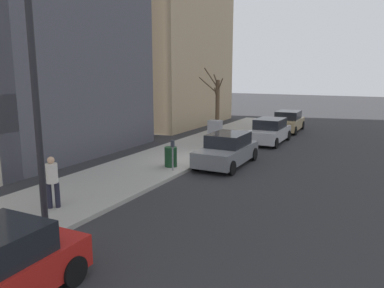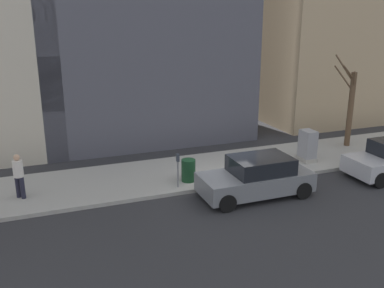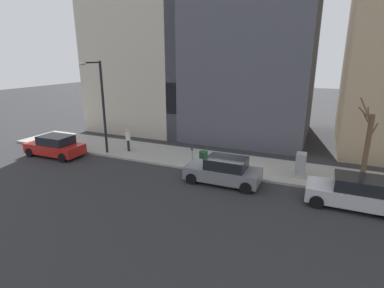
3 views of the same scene
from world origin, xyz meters
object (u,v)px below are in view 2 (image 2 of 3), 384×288
at_px(parking_meter, 178,167).
at_px(pedestrian_near_meter, 19,174).
at_px(utility_box, 307,146).
at_px(trash_bin, 188,170).
at_px(parked_car_grey, 257,177).
at_px(bare_tree, 350,106).

xyz_separation_m(parking_meter, pedestrian_near_meter, (1.08, 5.67, 0.11)).
xyz_separation_m(utility_box, pedestrian_near_meter, (0.23, 12.17, 0.24)).
height_order(parking_meter, trash_bin, parking_meter).
relative_size(parked_car_grey, bare_tree, 0.92).
xyz_separation_m(parked_car_grey, pedestrian_near_meter, (2.58, 8.26, 0.35)).
bearing_deg(bare_tree, trash_bin, 100.62).
distance_m(trash_bin, pedestrian_near_meter, 6.32).
relative_size(parked_car_grey, parking_meter, 3.11).
bearing_deg(bare_tree, parked_car_grey, 116.94).
bearing_deg(parking_meter, bare_tree, -77.50).
bearing_deg(utility_box, pedestrian_near_meter, 88.93).
bearing_deg(utility_box, parking_meter, 97.45).
bearing_deg(parking_meter, trash_bin, -53.13).
relative_size(parking_meter, utility_box, 0.94).
height_order(parked_car_grey, trash_bin, parked_car_grey).
height_order(parking_meter, utility_box, utility_box).
height_order(utility_box, pedestrian_near_meter, pedestrian_near_meter).
relative_size(parked_car_grey, utility_box, 2.94).
bearing_deg(pedestrian_near_meter, parking_meter, -144.04).
xyz_separation_m(parking_meter, bare_tree, (2.18, -9.84, 1.23)).
height_order(bare_tree, pedestrian_near_meter, bare_tree).
bearing_deg(parked_car_grey, utility_box, -59.02).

